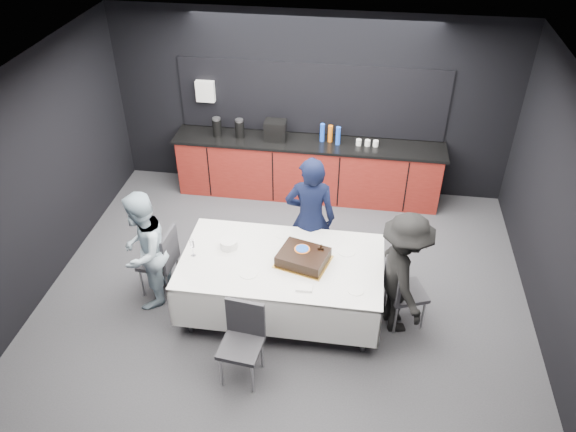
% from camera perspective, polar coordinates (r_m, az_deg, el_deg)
% --- Properties ---
extents(ground, '(6.00, 6.00, 0.00)m').
position_cam_1_polar(ground, '(7.26, -0.12, -7.21)').
color(ground, '#3E3E43').
rests_on(ground, ground).
extents(room_shell, '(6.04, 5.04, 2.82)m').
position_cam_1_polar(room_shell, '(6.15, -0.14, 5.60)').
color(room_shell, white).
rests_on(room_shell, ground).
extents(kitchenette, '(4.10, 0.64, 2.05)m').
position_cam_1_polar(kitchenette, '(8.71, 1.94, 5.32)').
color(kitchenette, maroon).
rests_on(kitchenette, ground).
extents(party_table, '(2.32, 1.32, 0.78)m').
position_cam_1_polar(party_table, '(6.53, -0.64, -5.45)').
color(party_table, '#99999E').
rests_on(party_table, ground).
extents(cake_assembly, '(0.68, 0.60, 0.18)m').
position_cam_1_polar(cake_assembly, '(6.38, 1.56, -4.22)').
color(cake_assembly, gold).
rests_on(cake_assembly, party_table).
extents(plate_stack, '(0.21, 0.21, 0.10)m').
position_cam_1_polar(plate_stack, '(6.64, -6.02, -2.81)').
color(plate_stack, white).
rests_on(plate_stack, party_table).
extents(loose_plate_near, '(0.22, 0.22, 0.01)m').
position_cam_1_polar(loose_plate_near, '(6.29, -4.04, -5.77)').
color(loose_plate_near, white).
rests_on(loose_plate_near, party_table).
extents(loose_plate_right_a, '(0.21, 0.21, 0.01)m').
position_cam_1_polar(loose_plate_right_a, '(6.60, 5.96, -3.59)').
color(loose_plate_right_a, white).
rests_on(loose_plate_right_a, party_table).
extents(loose_plate_right_b, '(0.18, 0.18, 0.01)m').
position_cam_1_polar(loose_plate_right_b, '(6.11, 6.90, -7.49)').
color(loose_plate_right_b, white).
rests_on(loose_plate_right_b, party_table).
extents(loose_plate_far, '(0.21, 0.21, 0.01)m').
position_cam_1_polar(loose_plate_far, '(6.83, -0.49, -1.81)').
color(loose_plate_far, white).
rests_on(loose_plate_far, party_table).
extents(fork_pile, '(0.18, 0.12, 0.03)m').
position_cam_1_polar(fork_pile, '(6.08, 1.65, -7.32)').
color(fork_pile, white).
rests_on(fork_pile, party_table).
extents(champagne_flute, '(0.06, 0.06, 0.22)m').
position_cam_1_polar(champagne_flute, '(6.50, -9.72, -2.89)').
color(champagne_flute, white).
rests_on(champagne_flute, party_table).
extents(chair_left, '(0.45, 0.45, 0.92)m').
position_cam_1_polar(chair_left, '(7.04, -12.58, -4.11)').
color(chair_left, '#2A2A2F').
rests_on(chair_left, ground).
extents(chair_right, '(0.54, 0.54, 0.92)m').
position_cam_1_polar(chair_right, '(6.59, 11.36, -7.17)').
color(chair_right, '#2A2A2F').
rests_on(chair_right, ground).
extents(chair_near, '(0.46, 0.46, 0.92)m').
position_cam_1_polar(chair_near, '(5.97, -4.61, -12.04)').
color(chair_near, '#2A2A2F').
rests_on(chair_near, ground).
extents(person_center, '(0.66, 0.46, 1.72)m').
position_cam_1_polar(person_center, '(6.95, 2.27, -0.30)').
color(person_center, black).
rests_on(person_center, ground).
extents(person_left, '(0.61, 0.77, 1.54)m').
position_cam_1_polar(person_left, '(6.81, -14.48, -3.46)').
color(person_left, '#A2BBCB').
rests_on(person_left, ground).
extents(person_right, '(0.84, 1.13, 1.56)m').
position_cam_1_polar(person_right, '(6.39, 11.61, -5.82)').
color(person_right, black).
rests_on(person_right, ground).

